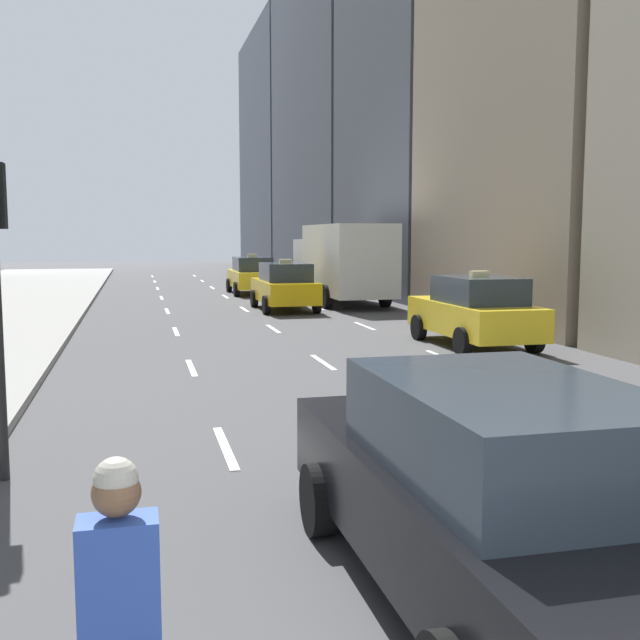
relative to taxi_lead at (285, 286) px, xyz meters
The scene contains 8 objects.
lane_markings 2.90m from the taxi_lead, 120.48° to the right, with size 5.72×56.00×0.01m.
building_row_right 18.34m from the taxi_lead, 56.91° to the left, with size 6.00×72.89×28.86m.
taxi_lead is the anchor object (origin of this frame).
taxi_second 7.90m from the taxi_lead, 90.00° to the left, with size 2.02×4.40×1.87m.
taxi_third 10.35m from the taxi_lead, 74.31° to the right, with size 2.02×4.40×1.87m.
sedan_black_near 22.16m from the taxi_lead, 97.26° to the right, with size 2.02×4.83×1.71m.
box_truck 3.77m from the taxi_lead, 40.43° to the left, with size 2.58×8.40×3.15m.
skateboarder 24.06m from the taxi_lead, 102.89° to the right, with size 0.36×0.80×1.75m.
Camera 1 is at (-1.26, -1.41, 2.72)m, focal length 42.00 mm.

